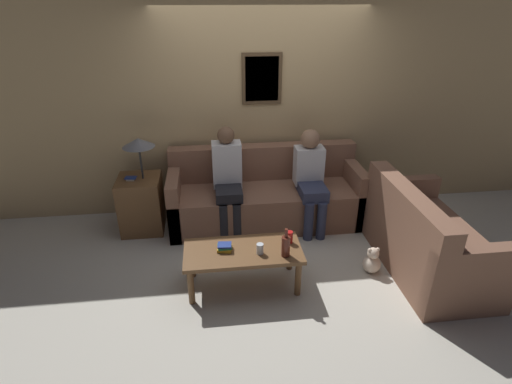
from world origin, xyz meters
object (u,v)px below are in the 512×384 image
object	(u,v)px
coffee_table	(243,255)
person_left	(228,176)
couch_main	(265,197)
teddy_bear	(372,261)
couch_side	(425,241)
wine_bottle	(286,246)
person_right	(311,176)
drinking_glass	(260,249)

from	to	relation	value
coffee_table	person_left	xyz separation A→B (m)	(-0.07, 1.12, 0.33)
couch_main	coffee_table	xyz separation A→B (m)	(-0.40, -1.25, 0.03)
couch_main	coffee_table	size ratio (longest dim) A/B	2.09
teddy_bear	couch_side	bearing A→B (deg)	0.77
wine_bottle	teddy_bear	xyz separation A→B (m)	(0.96, 0.19, -0.40)
wine_bottle	person_right	distance (m)	1.31
couch_side	person_right	world-z (taller)	person_right
couch_side	coffee_table	size ratio (longest dim) A/B	1.38
person_left	wine_bottle	bearing A→B (deg)	-69.99
drinking_glass	coffee_table	bearing A→B (deg)	153.20
coffee_table	teddy_bear	distance (m)	1.36
couch_main	coffee_table	world-z (taller)	couch_main
coffee_table	teddy_bear	bearing A→B (deg)	2.19
couch_main	person_left	size ratio (longest dim) A/B	1.87
drinking_glass	teddy_bear	bearing A→B (deg)	6.19
person_right	teddy_bear	distance (m)	1.23
person_left	teddy_bear	xyz separation A→B (m)	(1.42, -1.07, -0.57)
couch_main	teddy_bear	bearing A→B (deg)	-51.70
couch_main	drinking_glass	size ratio (longest dim) A/B	22.73
couch_side	coffee_table	bearing A→B (deg)	91.78
wine_bottle	person_left	xyz separation A→B (m)	(-0.46, 1.26, 0.16)
couch_side	drinking_glass	world-z (taller)	couch_side
person_left	coffee_table	bearing A→B (deg)	-86.27
couch_side	drinking_glass	bearing A→B (deg)	94.49
coffee_table	drinking_glass	distance (m)	0.20
person_left	couch_main	bearing A→B (deg)	15.48
couch_side	person_right	bearing A→B (deg)	44.48
drinking_glass	teddy_bear	xyz separation A→B (m)	(1.19, 0.13, -0.35)
coffee_table	person_left	distance (m)	1.17
coffee_table	person_right	size ratio (longest dim) A/B	0.94
drinking_glass	person_left	bearing A→B (deg)	100.72
person_right	teddy_bear	size ratio (longest dim) A/B	4.14
couch_main	teddy_bear	xyz separation A→B (m)	(0.95, -1.20, -0.20)
teddy_bear	wine_bottle	bearing A→B (deg)	-168.74
couch_main	couch_side	world-z (taller)	same
person_right	couch_side	bearing A→B (deg)	-45.52
couch_main	person_left	world-z (taller)	person_left
couch_main	teddy_bear	distance (m)	1.54
coffee_table	teddy_bear	xyz separation A→B (m)	(1.34, 0.05, -0.23)
coffee_table	person_left	size ratio (longest dim) A/B	0.89
drinking_glass	teddy_bear	world-z (taller)	drinking_glass
drinking_glass	person_left	xyz separation A→B (m)	(-0.23, 1.20, 0.22)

